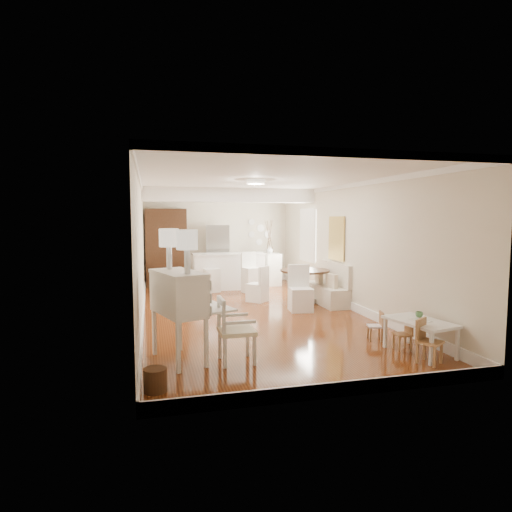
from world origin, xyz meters
name	(u,v)px	position (x,y,z in m)	size (l,w,h in m)	color
room	(248,220)	(0.04, 0.32, 1.98)	(9.00, 9.04, 2.82)	brown
secretary_bureau	(179,316)	(-1.70, -2.78, 0.65)	(1.01, 1.03, 1.30)	white
gustavian_armchair	(237,330)	(-0.91, -3.03, 0.47)	(0.54, 0.54, 0.93)	beige
wicker_basket	(155,380)	(-2.05, -3.81, 0.14)	(0.28, 0.28, 0.28)	#492B16
kids_table	(420,337)	(1.84, -3.34, 0.25)	(0.61, 1.02, 0.51)	white
kids_chair_a	(402,334)	(1.69, -3.11, 0.25)	(0.24, 0.24, 0.50)	tan
kids_chair_b	(375,326)	(1.55, -2.54, 0.25)	(0.24, 0.24, 0.49)	#9F7048
kids_chair_c	(430,341)	(1.70, -3.75, 0.32)	(0.31, 0.31, 0.63)	#B38151
banquette	(327,283)	(1.99, 0.50, 0.49)	(0.52, 1.60, 0.98)	silver
dining_table	(305,286)	(1.51, 0.71, 0.40)	(1.18, 1.18, 0.80)	#442715
slip_chair_near	(301,288)	(1.11, -0.12, 0.50)	(0.48, 0.50, 1.01)	white
slip_chair_far	(257,284)	(0.45, 1.14, 0.44)	(0.41, 0.43, 0.87)	white
breakfast_counter	(229,271)	(0.10, 3.10, 0.52)	(2.05, 0.65, 1.03)	white
bar_stool_left	(211,273)	(-0.45, 2.76, 0.51)	(0.41, 0.41, 1.02)	silver
bar_stool_right	(252,273)	(0.60, 2.35, 0.55)	(0.44, 0.44, 1.10)	white
pantry_cabinet	(166,247)	(-1.60, 4.18, 1.15)	(1.20, 0.60, 2.30)	#381E11
fridge	(229,254)	(0.30, 4.15, 0.90)	(0.75, 0.65, 1.80)	silver
sideboard	(269,269)	(1.47, 3.67, 0.48)	(0.45, 1.01, 0.96)	silver
pencil_cup	(419,315)	(1.94, -3.16, 0.55)	(0.11, 0.11, 0.09)	#4F8850
branch_vase	(270,249)	(1.47, 3.65, 1.07)	(0.20, 0.20, 0.21)	white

